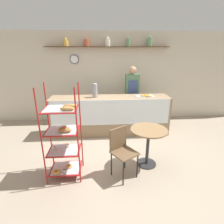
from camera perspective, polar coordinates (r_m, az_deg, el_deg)
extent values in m
plane|color=gray|center=(3.87, 0.42, -14.14)|extent=(14.00, 14.00, 0.00)
cube|color=beige|center=(5.59, -1.33, 11.14)|extent=(10.00, 0.06, 2.70)
cube|color=#4C331E|center=(5.39, -1.33, 20.51)|extent=(3.61, 0.24, 0.02)
cylinder|color=gold|center=(5.47, -14.81, 20.89)|extent=(0.14, 0.14, 0.17)
sphere|color=gold|center=(5.47, -14.92, 22.02)|extent=(0.08, 0.08, 0.08)
cylinder|color=#B24C33|center=(5.40, -8.44, 21.29)|extent=(0.14, 0.14, 0.16)
sphere|color=#B24C33|center=(5.40, -8.50, 22.42)|extent=(0.08, 0.08, 0.08)
cylinder|color=silver|center=(5.39, -1.44, 21.63)|extent=(0.14, 0.14, 0.19)
sphere|color=silver|center=(5.40, -1.45, 22.93)|extent=(0.08, 0.08, 0.08)
cylinder|color=#669966|center=(5.45, 5.36, 21.56)|extent=(0.11, 0.11, 0.20)
sphere|color=#669966|center=(5.46, 5.40, 22.80)|extent=(0.06, 0.06, 0.06)
cylinder|color=#669966|center=(5.58, 12.15, 21.28)|extent=(0.15, 0.15, 0.22)
sphere|color=#669966|center=(5.59, 12.26, 22.64)|extent=(0.08, 0.08, 0.08)
cylinder|color=navy|center=(5.54, -12.20, 16.47)|extent=(0.26, 0.03, 0.26)
cylinder|color=white|center=(5.52, -12.22, 16.46)|extent=(0.23, 0.00, 0.23)
cube|color=#937A5B|center=(4.69, -0.62, -1.07)|extent=(3.10, 0.60, 1.01)
cube|color=silver|center=(4.34, -0.40, -0.20)|extent=(2.97, 0.01, 0.65)
cylinder|color=#A51919|center=(2.95, -22.10, -8.61)|extent=(0.02, 0.02, 1.65)
cylinder|color=#A51919|center=(2.82, -11.10, -8.74)|extent=(0.02, 0.02, 1.65)
cylinder|color=#A51919|center=(3.35, -19.77, -4.97)|extent=(0.02, 0.02, 1.65)
cylinder|color=#A51919|center=(3.23, -10.15, -4.92)|extent=(0.02, 0.02, 1.65)
cube|color=#A51919|center=(3.43, -14.72, -17.37)|extent=(0.54, 0.44, 0.01)
cube|color=silver|center=(3.42, -14.74, -17.21)|extent=(0.48, 0.39, 0.01)
torus|color=tan|center=(3.41, -13.90, -16.80)|extent=(0.12, 0.12, 0.04)
torus|color=gold|center=(3.33, -17.76, -18.10)|extent=(0.12, 0.12, 0.04)
torus|color=silver|center=(3.35, -15.10, -17.75)|extent=(0.12, 0.12, 0.03)
cube|color=#A51919|center=(3.22, -15.29, -11.96)|extent=(0.54, 0.44, 0.01)
cube|color=silver|center=(3.22, -15.31, -11.77)|extent=(0.48, 0.39, 0.01)
torus|color=silver|center=(3.28, -18.11, -11.03)|extent=(0.10, 0.10, 0.03)
torus|color=silver|center=(3.29, -14.13, -10.48)|extent=(0.11, 0.11, 0.03)
cube|color=#A51919|center=(3.05, -15.90, -5.87)|extent=(0.54, 0.44, 0.01)
cube|color=silver|center=(3.05, -15.92, -5.67)|extent=(0.48, 0.39, 0.01)
ellipsoid|color=olive|center=(2.99, -15.34, -5.22)|extent=(0.18, 0.11, 0.07)
ellipsoid|color=olive|center=(2.92, -15.26, -5.85)|extent=(0.23, 0.10, 0.07)
cube|color=#A51919|center=(2.92, -16.57, 0.86)|extent=(0.54, 0.44, 0.01)
cube|color=silver|center=(2.91, -16.59, 1.08)|extent=(0.48, 0.39, 0.01)
ellipsoid|color=#B27F47|center=(2.75, -14.40, 1.09)|extent=(0.24, 0.09, 0.07)
ellipsoid|color=olive|center=(2.84, -13.60, 1.83)|extent=(0.23, 0.11, 0.08)
cube|color=#282833|center=(5.33, 6.30, 0.79)|extent=(0.23, 0.19, 0.92)
cube|color=#4C7051|center=(5.14, 6.61, 8.85)|extent=(0.39, 0.22, 0.60)
cube|color=#334770|center=(5.05, 6.79, 7.41)|extent=(0.27, 0.01, 0.50)
sphere|color=tan|center=(5.09, 6.79, 13.43)|extent=(0.21, 0.21, 0.21)
cylinder|color=#262628|center=(3.70, 11.16, -16.13)|extent=(0.38, 0.38, 0.02)
cylinder|color=#333338|center=(3.51, 11.55, -11.21)|extent=(0.06, 0.06, 0.71)
cylinder|color=olive|center=(3.34, 11.97, -5.72)|extent=(0.69, 0.69, 0.02)
cylinder|color=black|center=(3.04, 3.71, -19.41)|extent=(0.02, 0.02, 0.46)
cylinder|color=black|center=(3.22, 8.26, -17.09)|extent=(0.02, 0.02, 0.46)
cylinder|color=black|center=(3.24, -0.19, -16.62)|extent=(0.02, 0.02, 0.46)
cylinder|color=black|center=(3.41, 4.28, -14.65)|extent=(0.02, 0.02, 0.46)
cube|color=brown|center=(3.08, 4.12, -13.21)|extent=(0.53, 0.53, 0.03)
cube|color=brown|center=(3.09, 2.05, -8.53)|extent=(0.32, 0.22, 0.40)
cylinder|color=gray|center=(4.50, -5.60, 6.80)|extent=(0.13, 0.13, 0.32)
ellipsoid|color=gray|center=(4.46, -5.68, 9.05)|extent=(0.11, 0.11, 0.05)
cube|color=silver|center=(4.68, 10.64, 5.10)|extent=(0.47, 0.25, 0.01)
torus|color=gold|center=(4.64, 9.95, 5.31)|extent=(0.12, 0.12, 0.03)
torus|color=silver|center=(4.67, 12.54, 5.25)|extent=(0.11, 0.11, 0.04)
torus|color=gold|center=(4.72, 11.82, 5.42)|extent=(0.13, 0.13, 0.03)
torus|color=gold|center=(4.64, 11.44, 5.25)|extent=(0.13, 0.13, 0.04)
torus|color=brown|center=(4.72, 11.01, 5.45)|extent=(0.10, 0.10, 0.03)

